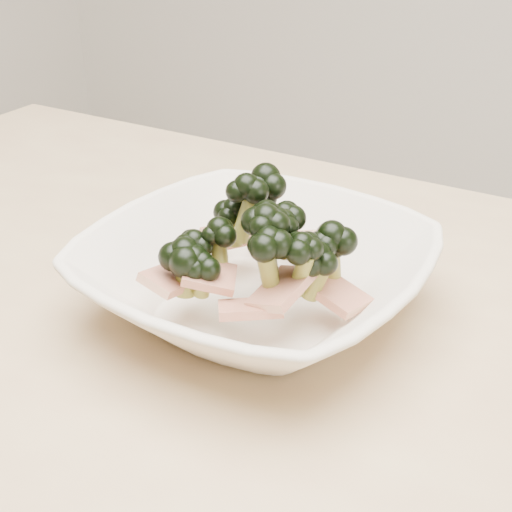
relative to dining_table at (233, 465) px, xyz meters
name	(u,v)px	position (x,y,z in m)	size (l,w,h in m)	color
dining_table	(233,465)	(0.00, 0.00, 0.00)	(1.20, 0.80, 0.75)	tan
broccoli_dish	(257,270)	(-0.02, 0.07, 0.14)	(0.28, 0.28, 0.12)	beige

